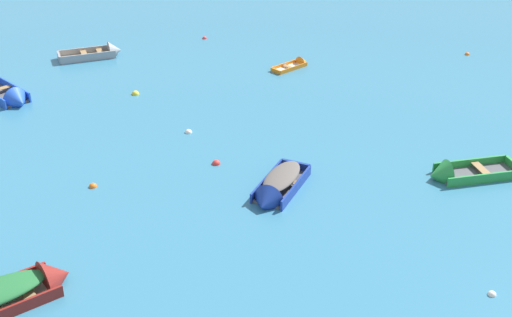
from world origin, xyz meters
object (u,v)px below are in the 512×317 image
at_px(rowboat_blue_outer_left, 11,98).
at_px(mooring_buoy_outer_edge, 205,39).
at_px(rowboat_green_near_right, 455,174).
at_px(rowboat_orange_back_row_left, 298,64).
at_px(rowboat_maroon_distant_center, 19,289).
at_px(mooring_buoy_near_foreground, 189,133).
at_px(mooring_buoy_between_boats_left, 467,55).
at_px(mooring_buoy_trailing, 492,295).
at_px(mooring_buoy_central, 93,187).
at_px(mooring_buoy_midfield, 135,94).
at_px(rowboat_deep_blue_far_right, 276,188).
at_px(mooring_buoy_far_field, 216,164).
at_px(rowboat_grey_center, 102,53).

relative_size(rowboat_blue_outer_left, mooring_buoy_outer_edge, 14.27).
relative_size(rowboat_green_near_right, rowboat_orange_back_row_left, 1.59).
bearing_deg(rowboat_maroon_distant_center, mooring_buoy_near_foreground, 84.25).
bearing_deg(mooring_buoy_between_boats_left, rowboat_orange_back_row_left, -155.60).
relative_size(mooring_buoy_trailing, mooring_buoy_between_boats_left, 0.91).
bearing_deg(mooring_buoy_trailing, mooring_buoy_central, 168.82).
xyz_separation_m(rowboat_maroon_distant_center, mooring_buoy_midfield, (-3.26, 17.21, -0.35)).
xyz_separation_m(rowboat_deep_blue_far_right, mooring_buoy_between_boats_left, (8.46, 20.37, -0.35)).
xyz_separation_m(rowboat_orange_back_row_left, mooring_buoy_between_boats_left, (10.51, 4.77, -0.11)).
height_order(rowboat_maroon_distant_center, mooring_buoy_outer_edge, rowboat_maroon_distant_center).
relative_size(mooring_buoy_near_foreground, mooring_buoy_between_boats_left, 1.08).
bearing_deg(mooring_buoy_midfield, mooring_buoy_near_foreground, -40.88).
relative_size(rowboat_deep_blue_far_right, mooring_buoy_central, 11.59).
bearing_deg(rowboat_blue_outer_left, rowboat_green_near_right, -6.56).
distance_m(mooring_buoy_central, mooring_buoy_outer_edge, 20.64).
height_order(mooring_buoy_trailing, mooring_buoy_far_field, mooring_buoy_far_field).
relative_size(rowboat_green_near_right, rowboat_maroon_distant_center, 0.96).
distance_m(rowboat_green_near_right, mooring_buoy_midfield, 18.36).
relative_size(rowboat_grey_center, rowboat_orange_back_row_left, 1.50).
distance_m(rowboat_deep_blue_far_right, mooring_buoy_outer_edge, 21.54).
distance_m(mooring_buoy_near_foreground, mooring_buoy_midfield, 6.07).
xyz_separation_m(rowboat_orange_back_row_left, mooring_buoy_midfield, (-8.12, -6.81, -0.11)).
bearing_deg(rowboat_maroon_distant_center, rowboat_deep_blue_far_right, 50.60).
bearing_deg(mooring_buoy_central, rowboat_orange_back_row_left, 71.02).
relative_size(rowboat_grey_center, rowboat_maroon_distant_center, 0.91).
xyz_separation_m(rowboat_deep_blue_far_right, mooring_buoy_central, (-7.84, -1.23, -0.35)).
relative_size(rowboat_orange_back_row_left, rowboat_maroon_distant_center, 0.60).
height_order(rowboat_grey_center, mooring_buoy_trailing, rowboat_grey_center).
distance_m(rowboat_maroon_distant_center, mooring_buoy_midfield, 17.52).
bearing_deg(mooring_buoy_trailing, rowboat_deep_blue_far_right, 152.23).
relative_size(rowboat_orange_back_row_left, mooring_buoy_central, 7.73).
height_order(rowboat_grey_center, mooring_buoy_far_field, rowboat_grey_center).
height_order(rowboat_grey_center, rowboat_deep_blue_far_right, rowboat_grey_center).
bearing_deg(mooring_buoy_far_field, mooring_buoy_between_boats_left, 57.40).
bearing_deg(mooring_buoy_between_boats_left, mooring_buoy_trailing, -89.99).
distance_m(rowboat_blue_outer_left, mooring_buoy_midfield, 6.83).
height_order(mooring_buoy_near_foreground, mooring_buoy_trailing, mooring_buoy_near_foreground).
bearing_deg(rowboat_maroon_distant_center, rowboat_grey_center, 109.27).
bearing_deg(mooring_buoy_far_field, rowboat_green_near_right, 7.09).
xyz_separation_m(mooring_buoy_central, mooring_buoy_midfield, (-2.33, 10.02, 0.00)).
relative_size(rowboat_blue_outer_left, mooring_buoy_far_field, 11.94).
bearing_deg(rowboat_orange_back_row_left, mooring_buoy_midfield, -140.02).
distance_m(rowboat_grey_center, rowboat_maroon_distant_center, 23.98).
height_order(rowboat_deep_blue_far_right, mooring_buoy_near_foreground, rowboat_deep_blue_far_right).
height_order(rowboat_maroon_distant_center, mooring_buoy_far_field, rowboat_maroon_distant_center).
bearing_deg(rowboat_green_near_right, rowboat_orange_back_row_left, 127.54).
distance_m(rowboat_orange_back_row_left, rowboat_maroon_distant_center, 24.51).
height_order(mooring_buoy_near_foreground, mooring_buoy_between_boats_left, mooring_buoy_near_foreground).
relative_size(rowboat_deep_blue_far_right, mooring_buoy_midfield, 9.72).
relative_size(mooring_buoy_near_foreground, mooring_buoy_trailing, 1.19).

